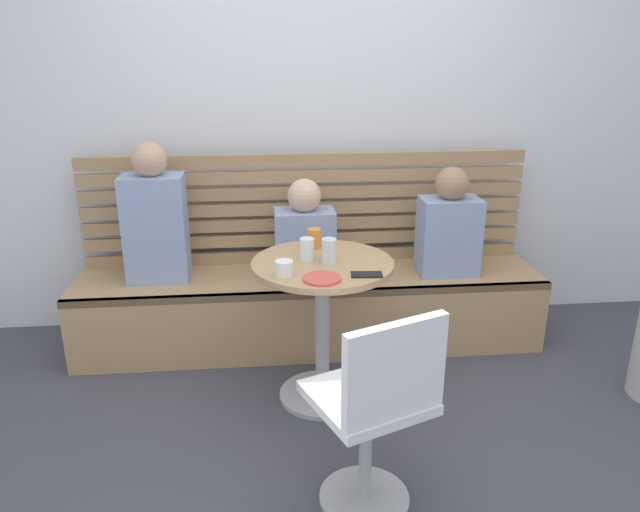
{
  "coord_description": "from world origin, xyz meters",
  "views": [
    {
      "loc": [
        -0.26,
        -2.05,
        1.72
      ],
      "look_at": [
        0.01,
        0.66,
        0.75
      ],
      "focal_mm": 33.74,
      "sensor_mm": 36.0,
      "label": 1
    }
  ],
  "objects_px": {
    "cup_glass_tall": "(329,251)",
    "cup_water_clear": "(307,249)",
    "phone_on_table": "(367,275)",
    "cafe_table": "(322,304)",
    "cup_ceramic_white": "(284,268)",
    "plate_small": "(322,278)",
    "person_child_middle": "(449,228)",
    "cup_tumbler_orange": "(314,238)",
    "person_adult": "(155,220)",
    "white_chair": "(376,407)",
    "person_child_left": "(305,234)",
    "booth_bench": "(310,309)"
  },
  "relations": [
    {
      "from": "person_child_middle",
      "to": "plate_small",
      "type": "distance_m",
      "value": 1.13
    },
    {
      "from": "cup_glass_tall",
      "to": "phone_on_table",
      "type": "bearing_deg",
      "value": -49.16
    },
    {
      "from": "person_child_left",
      "to": "person_child_middle",
      "type": "bearing_deg",
      "value": -2.98
    },
    {
      "from": "plate_small",
      "to": "cafe_table",
      "type": "bearing_deg",
      "value": 83.49
    },
    {
      "from": "cafe_table",
      "to": "cup_glass_tall",
      "type": "relative_size",
      "value": 6.17
    },
    {
      "from": "person_adult",
      "to": "cup_tumbler_orange",
      "type": "height_order",
      "value": "person_adult"
    },
    {
      "from": "cafe_table",
      "to": "cup_water_clear",
      "type": "xyz_separation_m",
      "value": [
        -0.07,
        0.02,
        0.28
      ]
    },
    {
      "from": "booth_bench",
      "to": "person_child_left",
      "type": "bearing_deg",
      "value": 162.97
    },
    {
      "from": "person_child_left",
      "to": "person_adult",
      "type": "bearing_deg",
      "value": 178.48
    },
    {
      "from": "cup_ceramic_white",
      "to": "cup_glass_tall",
      "type": "bearing_deg",
      "value": 32.72
    },
    {
      "from": "cup_glass_tall",
      "to": "phone_on_table",
      "type": "distance_m",
      "value": 0.24
    },
    {
      "from": "booth_bench",
      "to": "person_child_middle",
      "type": "relative_size",
      "value": 4.29
    },
    {
      "from": "phone_on_table",
      "to": "person_adult",
      "type": "bearing_deg",
      "value": 57.08
    },
    {
      "from": "person_child_middle",
      "to": "cup_water_clear",
      "type": "xyz_separation_m",
      "value": [
        -0.86,
        -0.53,
        0.08
      ]
    },
    {
      "from": "cup_glass_tall",
      "to": "phone_on_table",
      "type": "xyz_separation_m",
      "value": [
        0.15,
        -0.17,
        -0.06
      ]
    },
    {
      "from": "phone_on_table",
      "to": "cup_water_clear",
      "type": "bearing_deg",
      "value": 53.45
    },
    {
      "from": "cup_glass_tall",
      "to": "cup_water_clear",
      "type": "xyz_separation_m",
      "value": [
        -0.1,
        0.05,
        -0.01
      ]
    },
    {
      "from": "person_adult",
      "to": "cup_water_clear",
      "type": "xyz_separation_m",
      "value": [
        0.8,
        -0.6,
        0.0
      ]
    },
    {
      "from": "cup_tumbler_orange",
      "to": "cup_ceramic_white",
      "type": "bearing_deg",
      "value": -114.45
    },
    {
      "from": "cup_water_clear",
      "to": "phone_on_table",
      "type": "bearing_deg",
      "value": -41.53
    },
    {
      "from": "cafe_table",
      "to": "cup_tumbler_orange",
      "type": "xyz_separation_m",
      "value": [
        -0.02,
        0.21,
        0.27
      ]
    },
    {
      "from": "person_child_left",
      "to": "cup_glass_tall",
      "type": "xyz_separation_m",
      "value": [
        0.07,
        -0.62,
        0.11
      ]
    },
    {
      "from": "cafe_table",
      "to": "white_chair",
      "type": "distance_m",
      "value": 0.82
    },
    {
      "from": "cafe_table",
      "to": "phone_on_table",
      "type": "xyz_separation_m",
      "value": [
        0.18,
        -0.2,
        0.23
      ]
    },
    {
      "from": "person_child_left",
      "to": "phone_on_table",
      "type": "height_order",
      "value": "person_child_left"
    },
    {
      "from": "cup_ceramic_white",
      "to": "person_child_left",
      "type": "bearing_deg",
      "value": 78.98
    },
    {
      "from": "cup_tumbler_orange",
      "to": "plate_small",
      "type": "xyz_separation_m",
      "value": [
        -0.01,
        -0.44,
        -0.04
      ]
    },
    {
      "from": "white_chair",
      "to": "person_adult",
      "type": "xyz_separation_m",
      "value": [
        -0.99,
        1.43,
        0.33
      ]
    },
    {
      "from": "cup_water_clear",
      "to": "phone_on_table",
      "type": "xyz_separation_m",
      "value": [
        0.25,
        -0.22,
        -0.05
      ]
    },
    {
      "from": "cafe_table",
      "to": "person_child_middle",
      "type": "height_order",
      "value": "person_child_middle"
    },
    {
      "from": "cup_glass_tall",
      "to": "cup_water_clear",
      "type": "height_order",
      "value": "cup_glass_tall"
    },
    {
      "from": "person_child_middle",
      "to": "cup_glass_tall",
      "type": "relative_size",
      "value": 5.24
    },
    {
      "from": "person_child_left",
      "to": "cup_water_clear",
      "type": "xyz_separation_m",
      "value": [
        -0.03,
        -0.57,
        0.11
      ]
    },
    {
      "from": "booth_bench",
      "to": "plate_small",
      "type": "xyz_separation_m",
      "value": [
        -0.01,
        -0.82,
        0.52
      ]
    },
    {
      "from": "white_chair",
      "to": "booth_bench",
      "type": "bearing_deg",
      "value": 95.29
    },
    {
      "from": "phone_on_table",
      "to": "white_chair",
      "type": "bearing_deg",
      "value": 179.18
    },
    {
      "from": "person_adult",
      "to": "booth_bench",
      "type": "bearing_deg",
      "value": -2.03
    },
    {
      "from": "person_adult",
      "to": "plate_small",
      "type": "relative_size",
      "value": 4.6
    },
    {
      "from": "white_chair",
      "to": "phone_on_table",
      "type": "distance_m",
      "value": 0.68
    },
    {
      "from": "cafe_table",
      "to": "cup_ceramic_white",
      "type": "distance_m",
      "value": 0.36
    },
    {
      "from": "white_chair",
      "to": "phone_on_table",
      "type": "bearing_deg",
      "value": 84.2
    },
    {
      "from": "booth_bench",
      "to": "phone_on_table",
      "type": "relative_size",
      "value": 19.29
    },
    {
      "from": "cafe_table",
      "to": "phone_on_table",
      "type": "distance_m",
      "value": 0.35
    },
    {
      "from": "phone_on_table",
      "to": "person_child_middle",
      "type": "bearing_deg",
      "value": -34.05
    },
    {
      "from": "cafe_table",
      "to": "cup_glass_tall",
      "type": "xyz_separation_m",
      "value": [
        0.03,
        -0.02,
        0.28
      ]
    },
    {
      "from": "booth_bench",
      "to": "cafe_table",
      "type": "distance_m",
      "value": 0.66
    },
    {
      "from": "cafe_table",
      "to": "phone_on_table",
      "type": "bearing_deg",
      "value": -47.85
    },
    {
      "from": "cup_glass_tall",
      "to": "cup_ceramic_white",
      "type": "bearing_deg",
      "value": -147.28
    },
    {
      "from": "person_child_middle",
      "to": "cup_ceramic_white",
      "type": "relative_size",
      "value": 7.86
    },
    {
      "from": "person_adult",
      "to": "cup_ceramic_white",
      "type": "xyz_separation_m",
      "value": [
        0.68,
        -0.78,
        -0.02
      ]
    }
  ]
}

